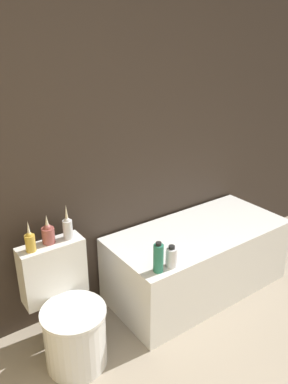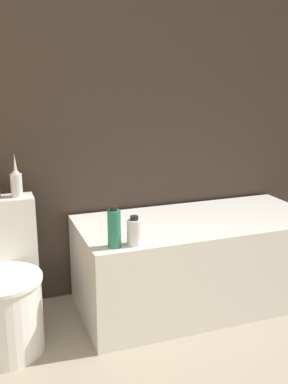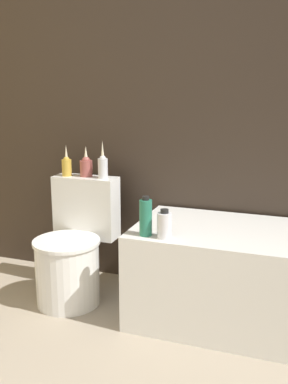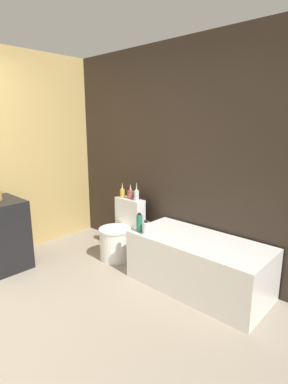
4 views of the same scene
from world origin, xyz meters
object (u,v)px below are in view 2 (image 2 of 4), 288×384
(shampoo_bottle_tall, at_px, (114,228))
(shampoo_bottle_short, at_px, (134,232))
(bathtub, at_px, (198,260))
(toilet, at_px, (2,289))
(vase_bronze, at_px, (16,182))

(shampoo_bottle_tall, relative_size, shampoo_bottle_short, 1.38)
(bathtub, xyz_separation_m, toilet, (-1.14, -0.05, 0.03))
(toilet, bearing_deg, bathtub, 2.48)
(shampoo_bottle_tall, bearing_deg, shampoo_bottle_short, -2.85)
(shampoo_bottle_tall, bearing_deg, toilet, 159.50)
(toilet, xyz_separation_m, shampoo_bottle_short, (0.65, -0.21, 0.30))
(vase_bronze, bearing_deg, bathtub, -7.72)
(bathtub, height_order, vase_bronze, vase_bronze)
(toilet, distance_m, vase_bronze, 0.56)
(toilet, height_order, vase_bronze, vase_bronze)
(bathtub, relative_size, shampoo_bottle_short, 9.46)
(vase_bronze, height_order, shampoo_bottle_tall, vase_bronze)
(bathtub, xyz_separation_m, vase_bronze, (-1.02, 0.14, 0.54))
(shampoo_bottle_tall, bearing_deg, bathtub, 23.00)
(toilet, relative_size, shampoo_bottle_tall, 3.52)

